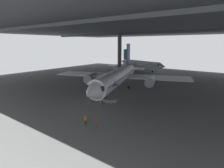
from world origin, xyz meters
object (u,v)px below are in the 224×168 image
object	(u,v)px
crew_worker_near_nose	(85,120)
traffic_cone_orange	(96,124)
crew_worker_by_stairs	(102,100)
airplane_distant	(140,64)
airplane_main	(117,77)
boarding_stairs	(107,99)

from	to	relation	value
crew_worker_near_nose	traffic_cone_orange	distance (m)	1.75
crew_worker_by_stairs	airplane_distant	size ratio (longest dim) A/B	0.05
crew_worker_by_stairs	crew_worker_near_nose	bearing A→B (deg)	-64.25
crew_worker_by_stairs	traffic_cone_orange	world-z (taller)	crew_worker_by_stairs
airplane_main	boarding_stairs	world-z (taller)	airplane_main
boarding_stairs	crew_worker_by_stairs	xyz separation A→B (m)	(0.08, -1.64, 0.14)
airplane_distant	traffic_cone_orange	world-z (taller)	airplane_distant
crew_worker_by_stairs	airplane_distant	xyz separation A→B (m)	(-18.31, 48.91, 2.20)
traffic_cone_orange	airplane_main	bearing A→B (deg)	117.32
crew_worker_near_nose	airplane_distant	world-z (taller)	airplane_distant
crew_worker_by_stairs	airplane_main	bearing A→B (deg)	111.08
boarding_stairs	crew_worker_near_nose	size ratio (longest dim) A/B	2.96
boarding_stairs	traffic_cone_orange	world-z (taller)	boarding_stairs
crew_worker_by_stairs	boarding_stairs	bearing A→B (deg)	92.76
traffic_cone_orange	airplane_distant	bearing A→B (deg)	112.89
airplane_main	traffic_cone_orange	bearing A→B (deg)	-62.68
crew_worker_by_stairs	traffic_cone_orange	size ratio (longest dim) A/B	2.60
airplane_main	traffic_cone_orange	world-z (taller)	airplane_main
airplane_main	airplane_distant	size ratio (longest dim) A/B	1.32
airplane_main	traffic_cone_orange	distance (m)	23.05
crew_worker_by_stairs	airplane_distant	distance (m)	52.27
airplane_main	boarding_stairs	distance (m)	11.21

